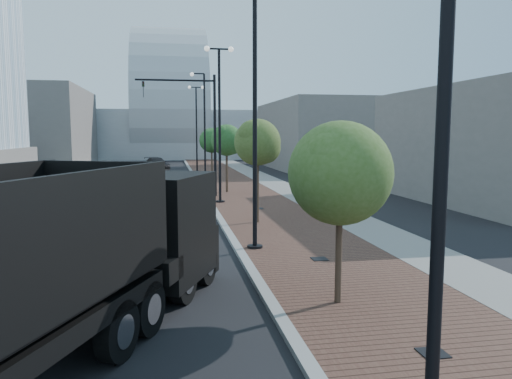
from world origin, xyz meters
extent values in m
cube|color=#4C2D23|center=(3.50, 40.00, 0.06)|extent=(7.00, 140.00, 0.12)
cube|color=slate|center=(6.20, 40.00, 0.07)|extent=(2.40, 140.00, 0.13)
cube|color=gray|center=(0.00, 40.00, 0.07)|extent=(0.30, 140.00, 0.14)
cube|color=slate|center=(-13.00, 40.00, 0.06)|extent=(4.00, 140.00, 0.12)
cube|color=black|center=(-2.88, 5.91, 1.80)|extent=(3.53, 3.58, 2.75)
cube|color=black|center=(-2.27, 7.28, 0.90)|extent=(2.53, 1.51, 1.37)
cube|color=black|center=(-3.49, 4.54, 1.11)|extent=(2.76, 1.84, 0.53)
cube|color=black|center=(-3.88, 3.66, 2.59)|extent=(2.47, 1.19, 2.11)
cylinder|color=black|center=(-4.14, 5.81, 0.58)|extent=(0.76, 1.19, 1.16)
cylinder|color=silver|center=(-4.14, 5.81, 0.58)|extent=(0.59, 0.72, 0.63)
cylinder|color=black|center=(-2.11, 4.91, 0.58)|extent=(0.76, 1.19, 1.16)
cylinder|color=silver|center=(-2.11, 4.91, 0.58)|extent=(0.59, 0.72, 0.63)
cylinder|color=black|center=(-3.49, 7.28, 0.58)|extent=(0.76, 1.19, 1.16)
cylinder|color=silver|center=(-3.49, 7.28, 0.58)|extent=(0.59, 0.72, 0.63)
cylinder|color=black|center=(-1.46, 6.38, 0.58)|extent=(0.76, 1.19, 1.16)
cylinder|color=silver|center=(-1.46, 6.38, 0.58)|extent=(0.59, 0.72, 0.63)
cylinder|color=black|center=(-5.43, 2.89, 0.58)|extent=(0.76, 1.19, 1.16)
cylinder|color=silver|center=(-5.43, 2.89, 0.58)|extent=(0.59, 0.72, 0.63)
cylinder|color=black|center=(-3.41, 1.99, 0.58)|extent=(0.76, 1.19, 1.16)
cylinder|color=silver|center=(-3.41, 1.99, 0.58)|extent=(0.59, 0.72, 0.63)
cylinder|color=black|center=(-4.95, 3.98, 0.58)|extent=(0.76, 1.19, 1.16)
cylinder|color=silver|center=(-4.95, 3.98, 0.58)|extent=(0.59, 0.72, 0.63)
cylinder|color=black|center=(-2.92, 3.08, 0.58)|extent=(0.76, 1.19, 1.16)
cylinder|color=silver|center=(-2.92, 3.08, 0.58)|extent=(0.59, 0.72, 0.63)
imported|color=silver|center=(-3.74, 16.19, 0.68)|extent=(2.89, 4.34, 1.35)
imported|color=black|center=(-6.13, 25.72, 0.68)|extent=(2.59, 5.02, 1.35)
imported|color=black|center=(-3.79, 50.91, 0.72)|extent=(3.39, 5.32, 1.43)
imported|color=black|center=(5.42, 16.82, 0.97)|extent=(0.79, 0.60, 1.94)
cylinder|color=black|center=(0.60, -2.00, 4.62)|extent=(0.16, 0.16, 9.00)
cylinder|color=black|center=(0.60, 10.00, 0.10)|extent=(0.56, 0.56, 0.20)
cylinder|color=black|center=(0.60, 10.00, 4.62)|extent=(0.16, 0.16, 9.00)
cylinder|color=black|center=(0.60, 22.00, 0.10)|extent=(0.56, 0.56, 0.20)
cylinder|color=black|center=(0.60, 22.00, 4.62)|extent=(0.16, 0.16, 9.00)
cylinder|color=black|center=(0.60, 22.00, 9.12)|extent=(1.40, 0.10, 0.10)
sphere|color=silver|center=(-0.10, 22.00, 9.12)|extent=(0.32, 0.32, 0.32)
sphere|color=silver|center=(1.30, 22.00, 9.12)|extent=(0.32, 0.32, 0.32)
cylinder|color=black|center=(0.60, 34.00, 0.10)|extent=(0.56, 0.56, 0.20)
cylinder|color=black|center=(0.60, 34.00, 4.62)|extent=(0.16, 0.16, 9.00)
cylinder|color=black|center=(0.10, 34.00, 9.12)|extent=(1.00, 0.10, 0.10)
sphere|color=silver|center=(-0.40, 34.00, 9.05)|extent=(0.32, 0.32, 0.32)
cylinder|color=black|center=(0.60, 46.00, 0.10)|extent=(0.56, 0.56, 0.20)
cylinder|color=black|center=(0.60, 46.00, 4.62)|extent=(0.16, 0.16, 9.00)
cylinder|color=black|center=(0.60, 46.00, 9.12)|extent=(1.40, 0.10, 0.10)
sphere|color=silver|center=(-0.10, 46.00, 9.12)|extent=(0.32, 0.32, 0.32)
sphere|color=silver|center=(1.30, 46.00, 9.12)|extent=(0.32, 0.32, 0.32)
cylinder|color=black|center=(0.60, 25.00, 4.00)|extent=(0.18, 0.18, 8.00)
cylinder|color=black|center=(-1.90, 25.00, 7.60)|extent=(5.00, 0.12, 0.12)
imported|color=black|center=(-3.90, 25.00, 7.00)|extent=(0.16, 0.20, 1.00)
cylinder|color=#382619|center=(1.60, 4.00, 1.53)|extent=(0.16, 0.16, 3.07)
sphere|color=#39581E|center=(1.60, 4.00, 3.29)|extent=(2.49, 2.49, 2.49)
sphere|color=#39581E|center=(2.00, 4.30, 3.07)|extent=(1.74, 1.74, 1.74)
sphere|color=#39581E|center=(1.30, 3.70, 3.59)|extent=(1.49, 1.49, 1.49)
cylinder|color=#382619|center=(1.60, 15.00, 1.79)|extent=(0.16, 0.16, 3.57)
sphere|color=#3F561D|center=(1.60, 15.00, 3.83)|extent=(2.14, 2.14, 2.14)
sphere|color=#3F561D|center=(2.00, 15.30, 3.57)|extent=(1.50, 1.50, 1.50)
sphere|color=#3F561D|center=(1.30, 14.70, 4.18)|extent=(1.29, 1.29, 1.29)
cylinder|color=#382619|center=(1.60, 27.00, 1.76)|extent=(0.16, 0.16, 3.51)
sphere|color=#21531C|center=(1.60, 27.00, 3.77)|extent=(2.20, 2.20, 2.20)
sphere|color=#21531C|center=(2.00, 27.30, 3.51)|extent=(1.54, 1.54, 1.54)
sphere|color=#21531C|center=(1.30, 26.70, 4.12)|extent=(1.32, 1.32, 1.32)
cylinder|color=#382619|center=(1.60, 39.00, 1.67)|extent=(0.16, 0.16, 3.35)
sphere|color=#1D501B|center=(1.60, 39.00, 3.59)|extent=(2.33, 2.33, 2.33)
sphere|color=#1D501B|center=(2.00, 39.30, 3.35)|extent=(1.63, 1.63, 1.63)
sphere|color=#1D501B|center=(1.30, 38.70, 3.92)|extent=(1.40, 1.40, 1.40)
cube|color=#A0A5A9|center=(-2.00, 85.00, 4.00)|extent=(50.00, 28.00, 8.00)
cube|color=#67615C|center=(-20.00, 60.00, 5.00)|extent=(14.00, 20.00, 10.00)
cube|color=slate|center=(16.00, 50.00, 4.00)|extent=(12.00, 22.00, 8.00)
cube|color=#66605C|center=(18.00, 20.00, 3.50)|extent=(10.00, 16.00, 7.00)
cube|color=black|center=(2.40, 1.00, 0.13)|extent=(0.50, 0.50, 0.02)
cube|color=black|center=(2.40, 8.00, 0.13)|extent=(0.50, 0.50, 0.02)
cube|color=black|center=(2.40, 19.00, 0.13)|extent=(0.50, 0.50, 0.02)
camera|label=1|loc=(-2.41, -7.00, 4.22)|focal=34.18mm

